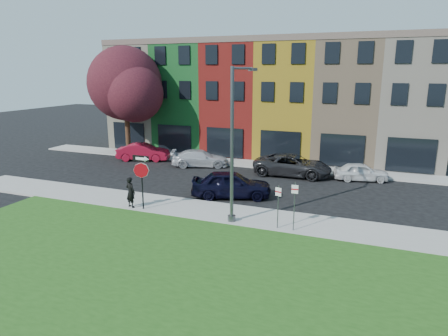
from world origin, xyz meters
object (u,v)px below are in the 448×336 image
at_px(man, 131,192).
at_px(sedan_near, 231,184).
at_px(stop_sign, 141,171).
at_px(street_lamp, 234,146).

height_order(man, sedan_near, man).
xyz_separation_m(stop_sign, street_lamp, (5.32, 0.28, 1.73)).
bearing_deg(stop_sign, sedan_near, 50.08).
relative_size(sedan_near, street_lamp, 0.68).
distance_m(stop_sign, street_lamp, 5.60).
xyz_separation_m(stop_sign, sedan_near, (3.74, 4.17, -1.47)).
relative_size(stop_sign, sedan_near, 0.58).
height_order(stop_sign, street_lamp, street_lamp).
bearing_deg(street_lamp, man, -167.52).
xyz_separation_m(man, street_lamp, (6.13, 0.26, 3.04)).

